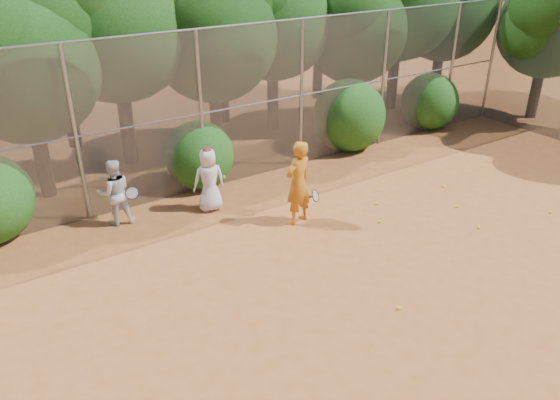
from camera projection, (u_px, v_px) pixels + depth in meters
ground at (398, 289)px, 10.20m from camera, size 80.00×80.00×0.00m
fence_back at (233, 106)px, 13.71m from camera, size 20.05×0.09×4.03m
tree_2 at (22, 51)px, 12.27m from camera, size 3.99×3.47×5.47m
tree_3 at (113, 1)px, 13.90m from camera, size 4.89×4.26×6.70m
tree_4 at (212, 22)px, 14.95m from camera, size 4.19×3.64×5.73m
tree_5 at (273, 2)px, 16.66m from camera, size 4.51×3.92×6.17m
tree_6 at (356, 19)px, 17.39m from camera, size 3.86×3.36×5.29m
tree_13 at (551, 15)px, 18.05m from camera, size 3.86×3.36×5.29m
bush_1 at (199, 152)px, 14.02m from camera, size 1.80×1.80×1.80m
bush_2 at (349, 112)px, 16.39m from camera, size 2.20×2.20×2.20m
bush_3 at (430, 99)px, 18.18m from camera, size 1.90×1.90×1.90m
player_yellow at (298, 183)px, 12.12m from camera, size 0.92×0.65×1.96m
player_teen at (209, 179)px, 12.77m from camera, size 0.82×0.60×1.57m
player_white at (115, 192)px, 12.16m from camera, size 0.90×0.80×1.54m
ball_0 at (456, 206)px, 13.17m from camera, size 0.07×0.07×0.07m
ball_1 at (444, 186)px, 14.20m from camera, size 0.07×0.07×0.07m
ball_2 at (479, 227)px, 12.25m from camera, size 0.07×0.07×0.07m
ball_3 at (550, 212)px, 12.89m from camera, size 0.07×0.07×0.07m
ball_4 at (399, 308)px, 9.64m from camera, size 0.07×0.07×0.07m
ball_5 at (377, 204)px, 13.31m from camera, size 0.07×0.07×0.07m
ball_6 at (379, 222)px, 12.49m from camera, size 0.07×0.07×0.07m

